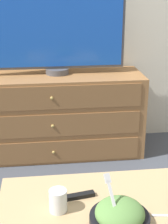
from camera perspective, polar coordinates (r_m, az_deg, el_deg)
ground_plane at (r=3.09m, az=-4.78°, el=-4.29°), size 12.00×12.00×0.00m
dresser at (r=2.73m, az=-5.38°, el=-0.45°), size 1.42×0.47×0.65m
tv at (r=2.61m, az=-4.67°, el=13.70°), size 1.03×0.18×0.67m
takeout_bowl at (r=1.31m, az=5.95°, el=-16.73°), size 0.22×0.22×0.19m
drink_cup at (r=1.37m, az=-4.33°, el=-14.66°), size 0.07×0.07×0.09m
remote_control at (r=1.45m, az=-1.58°, el=-13.89°), size 0.17×0.06×0.02m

